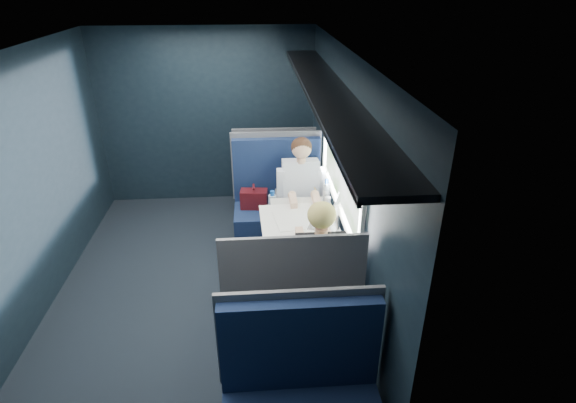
{
  "coord_description": "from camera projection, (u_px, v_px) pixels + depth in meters",
  "views": [
    {
      "loc": [
        0.62,
        -3.72,
        2.84
      ],
      "look_at": [
        0.9,
        0.0,
        0.95
      ],
      "focal_mm": 28.0,
      "sensor_mm": 36.0,
      "label": 1
    }
  ],
  "objects": [
    {
      "name": "room_shell",
      "position": [
        187.0,
        151.0,
        3.88
      ],
      "size": [
        3.0,
        4.4,
        2.4
      ],
      "color": "black",
      "rests_on": "ground"
    },
    {
      "name": "laptop",
      "position": [
        332.0,
        216.0,
        4.22
      ],
      "size": [
        0.38,
        0.42,
        0.26
      ],
      "color": "silver",
      "rests_on": "table"
    },
    {
      "name": "man",
      "position": [
        301.0,
        191.0,
        4.92
      ],
      "size": [
        0.53,
        0.56,
        1.32
      ],
      "color": "black",
      "rests_on": "ground"
    },
    {
      "name": "bottle_small",
      "position": [
        326.0,
        191.0,
        4.63
      ],
      "size": [
        0.07,
        0.07,
        0.24
      ],
      "color": "silver",
      "rests_on": "table"
    },
    {
      "name": "seat_row_front",
      "position": [
        274.0,
        177.0,
        6.02
      ],
      "size": [
        1.04,
        0.51,
        1.16
      ],
      "color": "#0D1839",
      "rests_on": "ground"
    },
    {
      "name": "table",
      "position": [
        302.0,
        228.0,
        4.32
      ],
      "size": [
        0.62,
        1.0,
        0.74
      ],
      "color": "#54565E",
      "rests_on": "ground"
    },
    {
      "name": "papers",
      "position": [
        289.0,
        223.0,
        4.24
      ],
      "size": [
        0.56,
        0.79,
        0.01
      ],
      "primitive_type": "cube",
      "rotation": [
        0.0,
        0.0,
        0.04
      ],
      "color": "white",
      "rests_on": "table"
    },
    {
      "name": "ground",
      "position": [
        200.0,
        288.0,
        4.55
      ],
      "size": [
        2.8,
        4.2,
        0.01
      ],
      "primitive_type": "cube",
      "color": "black"
    },
    {
      "name": "woman",
      "position": [
        319.0,
        264.0,
        3.67
      ],
      "size": [
        0.53,
        0.56,
        1.32
      ],
      "color": "black",
      "rests_on": "ground"
    },
    {
      "name": "seat_bay_far",
      "position": [
        290.0,
        309.0,
        3.64
      ],
      "size": [
        1.04,
        0.62,
        1.26
      ],
      "color": "#0D1839",
      "rests_on": "ground"
    },
    {
      "name": "cup",
      "position": [
        328.0,
        201.0,
        4.57
      ],
      "size": [
        0.06,
        0.06,
        0.08
      ],
      "primitive_type": "cylinder",
      "color": "white",
      "rests_on": "table"
    },
    {
      "name": "seat_bay_near",
      "position": [
        277.0,
        209.0,
        5.19
      ],
      "size": [
        1.04,
        0.62,
        1.26
      ],
      "color": "#0D1839",
      "rests_on": "ground"
    }
  ]
}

